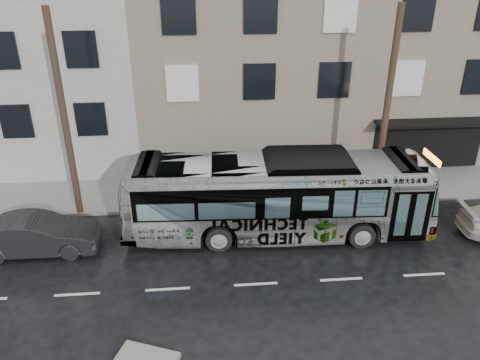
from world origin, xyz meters
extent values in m
plane|color=black|center=(0.00, 0.00, 0.00)|extent=(120.00, 120.00, 0.00)
cube|color=gray|center=(0.00, 4.90, 0.07)|extent=(90.00, 3.60, 0.15)
cube|color=gray|center=(5.00, 12.70, 5.50)|extent=(20.00, 12.00, 11.00)
cylinder|color=#423021|center=(6.50, 3.30, 4.65)|extent=(0.30, 0.30, 9.00)
cylinder|color=#423021|center=(-7.50, 3.30, 4.65)|extent=(0.30, 0.30, 9.00)
cylinder|color=slate|center=(7.60, 3.30, 1.35)|extent=(0.06, 0.06, 2.40)
imported|color=#B2B2B2|center=(1.29, 0.98, 1.78)|extent=(12.88, 3.54, 3.55)
imported|color=black|center=(-8.46, 0.36, 0.79)|extent=(4.80, 1.72, 1.58)
cube|color=gray|center=(-3.62, -5.75, 0.09)|extent=(1.97, 1.40, 0.18)
camera|label=1|loc=(-1.80, -16.13, 10.90)|focal=35.00mm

